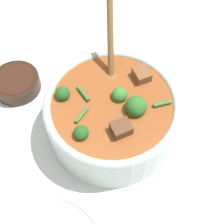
% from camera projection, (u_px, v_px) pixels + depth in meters
% --- Properties ---
extents(ground_plane, '(4.00, 4.00, 0.00)m').
position_uv_depth(ground_plane, '(112.00, 129.00, 0.67)').
color(ground_plane, silver).
extents(stew_bowl, '(0.26, 0.29, 0.25)m').
position_uv_depth(stew_bowl, '(112.00, 114.00, 0.62)').
color(stew_bowl, '#B2C6BC').
rests_on(stew_bowl, ground_plane).
extents(condiment_bowl, '(0.11, 0.11, 0.03)m').
position_uv_depth(condiment_bowl, '(16.00, 83.00, 0.71)').
color(condiment_bowl, black).
rests_on(condiment_bowl, ground_plane).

